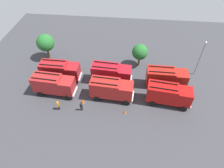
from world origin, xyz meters
The scene contains 14 objects.
ground_plane centered at (0.00, 0.00, 0.00)m, with size 56.11×56.11×0.00m, color #38383D.
fire_truck_0 centered at (-9.77, -1.80, 2.15)m, with size 7.34×3.14×3.88m.
fire_truck_1 centered at (0.09, -1.89, 2.15)m, with size 7.35×3.16×3.88m.
fire_truck_2 centered at (9.38, -2.09, 2.15)m, with size 7.43×3.42×3.88m.
fire_truck_3 centered at (-9.72, 1.83, 2.15)m, with size 7.23×2.83×3.88m.
fire_truck_4 centered at (-0.35, 2.07, 2.15)m, with size 7.35×3.14×3.88m.
fire_truck_5 centered at (9.38, 1.93, 2.15)m, with size 7.22×2.80×3.88m.
firefighter_0 centered at (-4.42, -5.09, 0.92)m, with size 0.47×0.36×1.65m.
firefighter_1 centered at (-8.11, -5.27, 1.02)m, with size 0.33×0.46×1.80m.
tree_0 centered at (-14.27, 8.05, 3.68)m, with size 3.53×3.53×5.47m.
tree_1 centered at (4.67, 7.48, 3.21)m, with size 3.08×3.08×4.78m.
traffic_cone_0 centered at (-4.60, -3.48, 0.36)m, with size 0.51×0.51×0.73m, color #F2600C.
traffic_cone_1 centered at (2.56, -4.93, 0.28)m, with size 0.39×0.39×0.55m, color #F2600C.
lamppost centered at (15.44, 5.79, 4.24)m, with size 0.36×0.36×7.33m.
Camera 1 is at (2.45, -24.12, 25.39)m, focal length 31.34 mm.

